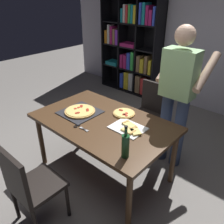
% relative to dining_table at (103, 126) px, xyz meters
% --- Properties ---
extents(ground_plane, '(12.00, 12.00, 0.00)m').
position_rel_dining_table_xyz_m(ground_plane, '(0.00, 0.00, -0.68)').
color(ground_plane, gray).
extents(back_wall, '(6.40, 0.10, 2.80)m').
position_rel_dining_table_xyz_m(back_wall, '(0.00, 2.60, 0.72)').
color(back_wall, '#BCB7C6').
rests_on(back_wall, ground_plane).
extents(dining_table, '(1.58, 0.98, 0.75)m').
position_rel_dining_table_xyz_m(dining_table, '(0.00, 0.00, 0.00)').
color(dining_table, '#4C331E').
rests_on(dining_table, ground_plane).
extents(chair_near_camera, '(0.42, 0.42, 0.90)m').
position_rel_dining_table_xyz_m(chair_near_camera, '(-0.00, -0.98, -0.17)').
color(chair_near_camera, black).
rests_on(chair_near_camera, ground_plane).
extents(chair_far_side, '(0.42, 0.42, 0.90)m').
position_rel_dining_table_xyz_m(chair_far_side, '(0.00, 0.98, -0.17)').
color(chair_far_side, black).
rests_on(chair_far_side, ground_plane).
extents(bookshelf, '(1.40, 0.35, 1.95)m').
position_rel_dining_table_xyz_m(bookshelf, '(-1.41, 2.37, 0.25)').
color(bookshelf, black).
rests_on(bookshelf, ground_plane).
extents(person_serving_pizza, '(0.55, 0.54, 1.75)m').
position_rel_dining_table_xyz_m(person_serving_pizza, '(0.49, 0.76, 0.32)').
color(person_serving_pizza, '#38476B').
rests_on(person_serving_pizza, ground_plane).
extents(pepperoni_pizza_on_tray, '(0.43, 0.43, 0.04)m').
position_rel_dining_table_xyz_m(pepperoni_pizza_on_tray, '(-0.34, -0.05, 0.09)').
color(pepperoni_pizza_on_tray, '#2D2D33').
rests_on(pepperoni_pizza_on_tray, dining_table).
extents(pizza_slices_on_towel, '(0.38, 0.28, 0.03)m').
position_rel_dining_table_xyz_m(pizza_slices_on_towel, '(0.33, 0.05, 0.08)').
color(pizza_slices_on_towel, white).
rests_on(pizza_slices_on_towel, dining_table).
extents(wine_bottle, '(0.07, 0.07, 0.32)m').
position_rel_dining_table_xyz_m(wine_bottle, '(0.58, -0.32, 0.19)').
color(wine_bottle, '#194723').
rests_on(wine_bottle, dining_table).
extents(kitchen_scissors, '(0.19, 0.09, 0.01)m').
position_rel_dining_table_xyz_m(kitchen_scissors, '(-0.09, -0.28, 0.08)').
color(kitchen_scissors, silver).
rests_on(kitchen_scissors, dining_table).
extents(second_pizza_plain, '(0.26, 0.26, 0.03)m').
position_rel_dining_table_xyz_m(second_pizza_plain, '(0.08, 0.27, 0.08)').
color(second_pizza_plain, tan).
rests_on(second_pizza_plain, dining_table).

